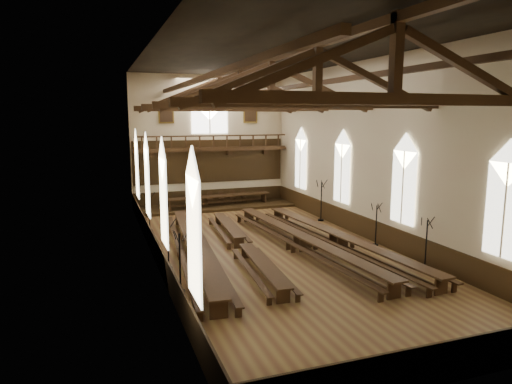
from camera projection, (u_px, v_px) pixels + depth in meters
ground at (270, 249)px, 24.01m from camera, size 26.00×26.00×0.00m
room_walls at (271, 125)px, 22.95m from camera, size 26.00×26.00×26.00m
wainscot_band at (270, 238)px, 23.91m from camera, size 12.00×26.00×1.20m
side_windows at (271, 178)px, 23.40m from camera, size 11.85×19.80×4.50m
end_window at (210, 112)px, 34.82m from camera, size 2.80×0.12×3.80m
minstrels_gallery at (211, 156)px, 35.14m from camera, size 11.80×1.24×3.70m
portraits at (210, 114)px, 34.84m from camera, size 7.75×0.09×1.45m
roof_trusses at (271, 89)px, 22.66m from camera, size 11.70×25.70×2.80m
refectory_row_a at (194, 246)px, 22.47m from camera, size 2.33×15.16×0.82m
refectory_row_b at (243, 244)px, 23.18m from camera, size 1.86×13.78×0.67m
refectory_row_c at (302, 239)px, 23.74m from camera, size 2.20×15.02×0.81m
refectory_row_d at (338, 237)px, 24.08m from camera, size 2.18×14.88×0.79m
dais at (219, 207)px, 34.66m from camera, size 11.40×2.90×0.19m
high_table at (218, 197)px, 34.54m from camera, size 8.35×1.80×0.78m
high_chairs at (216, 197)px, 35.31m from camera, size 4.95×0.45×0.94m
candelabrum_left_near at (180, 274)px, 17.90m from camera, size 0.69×0.79×2.56m
candelabrum_left_mid at (168, 254)px, 20.70m from camera, size 0.67×0.72×2.35m
candelabrum_left_far at (150, 220)px, 27.53m from camera, size 0.73×0.68×2.39m
candelabrum_right_near at (426, 253)px, 20.81m from camera, size 0.70×0.72×2.40m
candelabrum_right_mid at (376, 233)px, 24.47m from camera, size 0.71×0.66×2.35m
candelabrum_right_far at (321, 208)px, 30.31m from camera, size 0.82×0.81×2.76m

